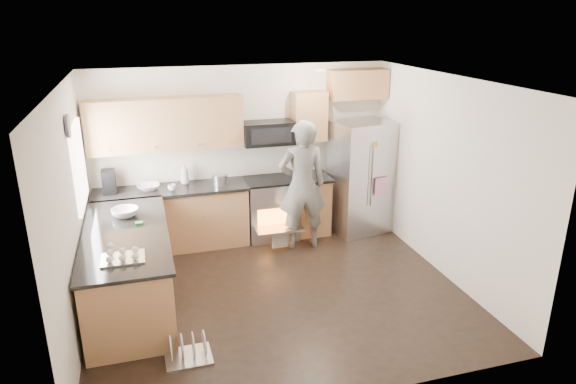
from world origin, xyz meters
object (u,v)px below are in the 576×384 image
object	(u,v)px
stove_range	(271,195)
person	(302,185)
dish_rack	(188,352)
refrigerator	(361,177)

from	to	relation	value
stove_range	person	xyz separation A→B (m)	(0.35, -0.49, 0.28)
stove_range	person	distance (m)	0.66
dish_rack	refrigerator	bearing A→B (deg)	40.64
dish_rack	stove_range	bearing A→B (deg)	60.04
refrigerator	dish_rack	distance (m)	4.01
refrigerator	person	distance (m)	1.13
stove_range	refrigerator	xyz separation A→B (m)	(1.42, -0.15, 0.20)
stove_range	dish_rack	xyz separation A→B (m)	(-1.56, -2.71, -0.60)
refrigerator	dish_rack	world-z (taller)	refrigerator
person	stove_range	bearing A→B (deg)	-52.08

